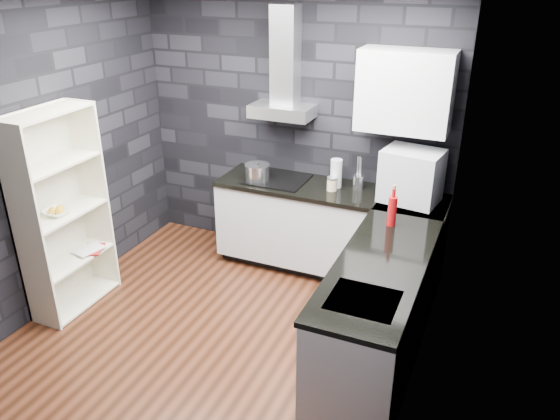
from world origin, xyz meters
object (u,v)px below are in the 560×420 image
Objects in this scene: red_bottle at (392,211)px; fruit_bowl at (57,212)px; glass_vase at (336,173)px; bookshelf at (62,214)px; storage_jar at (332,185)px; utensil_crock at (358,182)px; pot at (257,173)px; appliance_garage at (411,177)px.

red_bottle is 2.80m from fruit_bowl.
bookshelf is (-1.96, -1.51, -0.14)m from glass_vase.
red_bottle is 0.14× the size of bookshelf.
red_bottle reaches higher than fruit_bowl.
utensil_crock is at bearing 32.15° from storage_jar.
bookshelf is at bearing -161.20° from red_bottle.
red_bottle is at bearing -37.11° from storage_jar.
bookshelf reaches higher than storage_jar.
storage_jar is (-0.01, -0.10, -0.08)m from glass_vase.
storage_jar is at bearing 42.81° from bookshelf.
utensil_crock is (0.21, 0.04, -0.07)m from glass_vase.
bookshelf is (-2.63, -0.90, -0.12)m from red_bottle.
fruit_bowl is at bearing -160.23° from red_bottle.
glass_vase reaches higher than utensil_crock.
storage_jar is at bearing -93.94° from glass_vase.
glass_vase is 2.51m from fruit_bowl.
glass_vase is (0.76, 0.14, 0.06)m from pot.
bookshelf reaches higher than pot.
pot is 1.48m from appliance_garage.
glass_vase is at bearing -175.48° from appliance_garage.
glass_vase is 2.40× the size of storage_jar.
appliance_garage is 0.28× the size of bookshelf.
appliance_garage is (1.47, 0.10, 0.14)m from pot.
red_bottle is (0.68, -0.52, 0.07)m from storage_jar.
pot is at bearing 161.89° from red_bottle.
storage_jar is 0.23× the size of appliance_garage.
appliance_garage is 3.07m from fruit_bowl.
appliance_garage is (0.71, -0.05, 0.09)m from glass_vase.
bookshelf reaches higher than appliance_garage.
glass_vase is 0.91m from red_bottle.
red_bottle is at bearing 19.77° from fruit_bowl.
storage_jar is at bearing -147.85° from utensil_crock.
appliance_garage reaches higher than glass_vase.
storage_jar reaches higher than fruit_bowl.
bookshelf is (-1.95, -1.41, -0.06)m from storage_jar.
pot is at bearing 55.65° from bookshelf.
glass_vase is at bearing 38.54° from fruit_bowl.
glass_vase is 0.55× the size of appliance_garage.
fruit_bowl is (-1.96, -1.56, -0.10)m from glass_vase.
glass_vase reaches higher than pot.
glass_vase is 2.48m from bookshelf.
fruit_bowl is (-2.67, -1.51, -0.19)m from appliance_garage.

